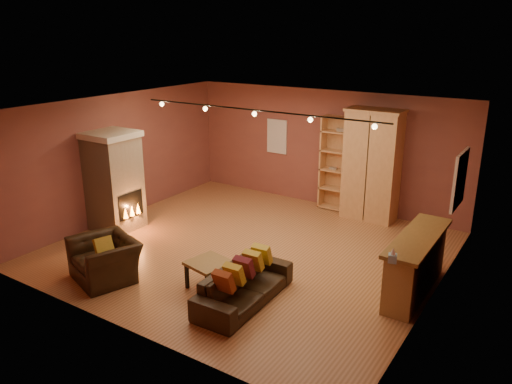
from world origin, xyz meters
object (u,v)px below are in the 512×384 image
Objects in this scene: coffee_table at (209,266)px; bar_counter at (416,264)px; armoire at (372,165)px; loveseat at (244,279)px; armchair at (105,253)px; fireplace at (114,181)px; bookcase at (341,163)px.

bar_counter is at bearing 30.74° from coffee_table.
armoire is 1.30× the size of loveseat.
bar_counter is 3.38m from coffee_table.
armchair reaches higher than coffee_table.
armoire is 3.47m from bar_counter.
armchair is (-2.75, -5.28, -0.77)m from armoire.
bar_counter is at bearing 46.67° from armchair.
fireplace is 5.15m from bookcase.
bookcase is 3.00× the size of coffee_table.
armoire is at bearing 123.32° from bar_counter.
armchair reaches higher than loveseat.
loveseat is at bearing -93.74° from armoire.
bar_counter reaches higher than loveseat.
coffee_table is (3.34, -1.03, -0.65)m from fireplace.
bookcase reaches higher than coffee_table.
coffee_table is at bearing -149.26° from bar_counter.
coffee_table is at bearing 41.45° from armchair.
armoire is 3.36× the size of coffee_table.
armchair is at bearing -109.29° from bookcase.
coffee_table is at bearing -17.18° from fireplace.
bookcase is 1.07× the size of bar_counter.
armchair is at bearing 103.56° from loveseat.
fireplace is 6.30m from bar_counter.
bookcase is at bearing 166.39° from armoire.
armchair is 1.72× the size of coffee_table.
bookcase is 1.16× the size of loveseat.
armchair is at bearing -157.32° from coffee_table.
loveseat is at bearing -3.80° from coffee_table.
fireplace is 2.84× the size of coffee_table.
loveseat is at bearing 33.96° from armchair.
bookcase is 0.89× the size of armoire.
fireplace is 1.01× the size of bar_counter.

